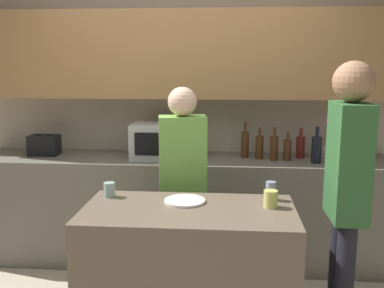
{
  "coord_description": "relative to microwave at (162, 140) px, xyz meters",
  "views": [
    {
      "loc": [
        0.4,
        -2.41,
        1.77
      ],
      "look_at": [
        0.16,
        0.41,
        1.25
      ],
      "focal_mm": 42.0,
      "sensor_mm": 36.0,
      "label": 1
    }
  ],
  "objects": [
    {
      "name": "microwave",
      "position": [
        0.0,
        0.0,
        0.0
      ],
      "size": [
        0.52,
        0.39,
        0.3
      ],
      "color": "#B7BABC",
      "rests_on": "back_counter"
    },
    {
      "name": "potted_plant",
      "position": [
        1.46,
        0.0,
        0.05
      ],
      "size": [
        0.14,
        0.14,
        0.39
      ],
      "color": "silver",
      "rests_on": "back_counter"
    },
    {
      "name": "cup_1",
      "position": [
        0.85,
        -1.03,
        -0.13
      ],
      "size": [
        0.06,
        0.06,
        0.12
      ],
      "color": "#8A97B3",
      "rests_on": "kitchen_island"
    },
    {
      "name": "bottle_5",
      "position": [
        1.3,
        -0.12,
        -0.03
      ],
      "size": [
        0.08,
        0.08,
        0.3
      ],
      "color": "black",
      "rests_on": "back_counter"
    },
    {
      "name": "plate_on_island",
      "position": [
        0.31,
        -1.12,
        -0.19
      ],
      "size": [
        0.26,
        0.26,
        0.01
      ],
      "color": "white",
      "rests_on": "kitchen_island"
    },
    {
      "name": "back_counter",
      "position": [
        0.18,
        -0.02,
        -0.62
      ],
      "size": [
        3.6,
        0.62,
        0.94
      ],
      "color": "#6B665B",
      "rests_on": "ground_plane"
    },
    {
      "name": "back_wall",
      "position": [
        0.18,
        0.25,
        0.45
      ],
      "size": [
        6.4,
        0.4,
        2.7
      ],
      "color": "#B2A893",
      "rests_on": "ground_plane"
    },
    {
      "name": "person_center",
      "position": [
        1.27,
        -1.24,
        -0.02
      ],
      "size": [
        0.23,
        0.34,
        1.77
      ],
      "rotation": [
        0.0,
        0.0,
        -4.7
      ],
      "color": "black",
      "rests_on": "ground_plane"
    },
    {
      "name": "cup_0",
      "position": [
        -0.19,
        -1.05,
        -0.15
      ],
      "size": [
        0.07,
        0.07,
        0.1
      ],
      "color": "#93B4AB",
      "rests_on": "kitchen_island"
    },
    {
      "name": "bottle_1",
      "position": [
        0.84,
        0.0,
        -0.04
      ],
      "size": [
        0.07,
        0.07,
        0.28
      ],
      "color": "#472814",
      "rests_on": "back_counter"
    },
    {
      "name": "toaster",
      "position": [
        -1.07,
        0.0,
        -0.06
      ],
      "size": [
        0.26,
        0.16,
        0.18
      ],
      "color": "black",
      "rests_on": "back_counter"
    },
    {
      "name": "bottle_0",
      "position": [
        0.72,
        0.05,
        -0.03
      ],
      "size": [
        0.07,
        0.07,
        0.31
      ],
      "color": "#472814",
      "rests_on": "back_counter"
    },
    {
      "name": "kitchen_island",
      "position": [
        0.34,
        -1.25,
        -0.64
      ],
      "size": [
        1.29,
        0.67,
        0.9
      ],
      "color": "brown",
      "rests_on": "ground_plane"
    },
    {
      "name": "person_left",
      "position": [
        0.24,
        -0.65,
        -0.15
      ],
      "size": [
        0.37,
        0.24,
        1.59
      ],
      "rotation": [
        0.0,
        0.0,
        -2.98
      ],
      "color": "black",
      "rests_on": "ground_plane"
    },
    {
      "name": "bottle_3",
      "position": [
        1.07,
        -0.05,
        -0.06
      ],
      "size": [
        0.07,
        0.07,
        0.25
      ],
      "color": "#472814",
      "rests_on": "back_counter"
    },
    {
      "name": "bottle_2",
      "position": [
        0.96,
        -0.05,
        -0.04
      ],
      "size": [
        0.07,
        0.07,
        0.29
      ],
      "color": "#472814",
      "rests_on": "back_counter"
    },
    {
      "name": "bottle_4",
      "position": [
        1.2,
        0.07,
        -0.05
      ],
      "size": [
        0.07,
        0.07,
        0.26
      ],
      "color": "maroon",
      "rests_on": "back_counter"
    },
    {
      "name": "cup_2",
      "position": [
        0.84,
        -1.18,
        -0.14
      ],
      "size": [
        0.09,
        0.09,
        0.11
      ],
      "color": "#CFD269",
      "rests_on": "kitchen_island"
    }
  ]
}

